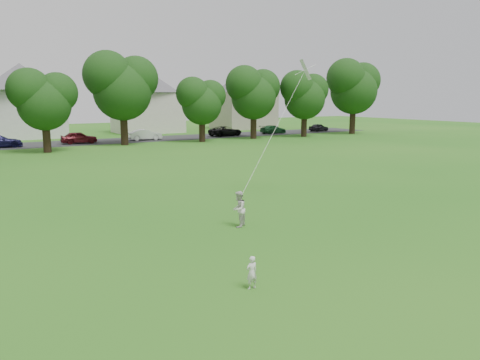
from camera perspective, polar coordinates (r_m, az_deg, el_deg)
ground at (r=14.51m, az=5.81°, el=-10.00°), size 160.00×160.00×0.00m
street at (r=53.57m, az=-23.24°, el=3.98°), size 90.00×7.00×0.01m
toddler at (r=12.45m, az=1.44°, el=-11.21°), size 0.33×0.22×0.90m
older_boy at (r=18.06m, az=-0.16°, el=-3.57°), size 0.87×0.84×1.41m
kite at (r=20.67m, az=4.42°, el=6.41°), size 3.47×2.26×8.66m
tree_row at (r=47.14m, az=-19.95°, el=10.94°), size 81.64×8.52×10.23m
parked_cars at (r=53.12m, az=-19.85°, el=4.82°), size 71.38×2.54×1.29m
house_row at (r=63.11m, az=-25.99°, el=9.28°), size 77.09×14.23×10.53m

